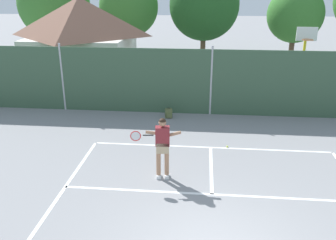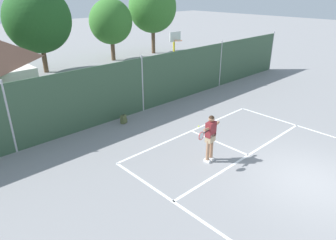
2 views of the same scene
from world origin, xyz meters
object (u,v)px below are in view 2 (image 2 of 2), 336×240
Objects in this scene: tennis_player at (210,134)px; basketball_hoop at (175,52)px; backpack_olive at (124,119)px; tennis_ball at (199,126)px.

basketball_hoop is at bearing 53.60° from tennis_player.
tennis_player is 4.01× the size of backpack_olive.
basketball_hoop is 1.91× the size of tennis_player.
backpack_olive is (-0.30, 5.07, -0.92)m from tennis_player.
tennis_player is at bearing -126.40° from basketball_hoop.
backpack_olive is at bearing -156.73° from basketball_hoop.
backpack_olive is at bearing 129.82° from tennis_ball.
tennis_ball is at bearing 48.63° from tennis_player.
basketball_hoop is at bearing 23.27° from backpack_olive.
basketball_hoop reaches higher than tennis_player.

